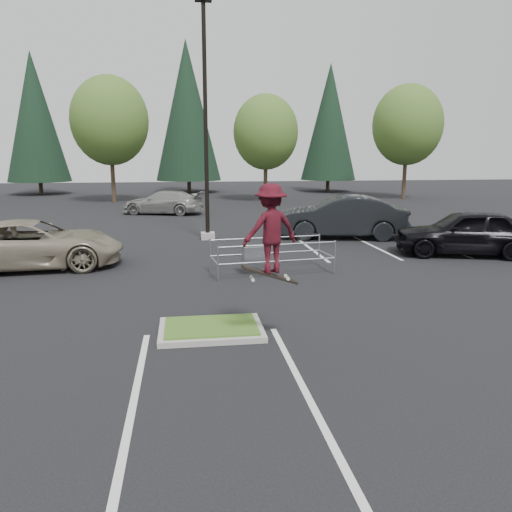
{
  "coord_description": "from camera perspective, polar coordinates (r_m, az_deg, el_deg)",
  "views": [
    {
      "loc": [
        -0.48,
        -10.16,
        3.74
      ],
      "look_at": [
        1.19,
        1.5,
        1.33
      ],
      "focal_mm": 35.0,
      "sensor_mm": 36.0,
      "label": 1
    }
  ],
  "objects": [
    {
      "name": "ground",
      "position": [
        10.84,
        -5.15,
        -8.67
      ],
      "size": [
        120.0,
        120.0,
        0.0
      ],
      "primitive_type": "plane",
      "color": "black",
      "rests_on": "ground"
    },
    {
      "name": "grass_median",
      "position": [
        10.81,
        -5.15,
        -8.28
      ],
      "size": [
        2.2,
        1.6,
        0.16
      ],
      "color": "#A09D95",
      "rests_on": "ground"
    },
    {
      "name": "stall_lines",
      "position": [
        16.64,
        -10.93,
        -1.63
      ],
      "size": [
        22.62,
        17.6,
        0.01
      ],
      "color": "silver",
      "rests_on": "ground"
    },
    {
      "name": "light_pole",
      "position": [
        22.2,
        -5.76,
        13.62
      ],
      "size": [
        0.7,
        0.6,
        10.12
      ],
      "color": "#A09D95",
      "rests_on": "ground"
    },
    {
      "name": "decid_b",
      "position": [
        41.13,
        -16.36,
        14.32
      ],
      "size": [
        5.89,
        5.89,
        9.64
      ],
      "color": "#38281C",
      "rests_on": "ground"
    },
    {
      "name": "decid_c",
      "position": [
        40.54,
        1.09,
        13.7
      ],
      "size": [
        5.12,
        5.12,
        8.38
      ],
      "color": "#38281C",
      "rests_on": "ground"
    },
    {
      "name": "decid_d",
      "position": [
        44.56,
        16.87,
        13.87
      ],
      "size": [
        5.76,
        5.76,
        9.43
      ],
      "color": "#38281C",
      "rests_on": "ground"
    },
    {
      "name": "conif_a",
      "position": [
        52.06,
        -23.95,
        14.3
      ],
      "size": [
        5.72,
        5.72,
        13.0
      ],
      "color": "#38281C",
      "rests_on": "ground"
    },
    {
      "name": "conif_b",
      "position": [
        50.83,
        -7.87,
        16.09
      ],
      "size": [
        6.38,
        6.38,
        14.5
      ],
      "color": "#38281C",
      "rests_on": "ground"
    },
    {
      "name": "conif_c",
      "position": [
        51.82,
        8.39,
        14.88
      ],
      "size": [
        5.5,
        5.5,
        12.5
      ],
      "color": "#38281C",
      "rests_on": "ground"
    },
    {
      "name": "cart_corral",
      "position": [
        15.78,
        0.35,
        0.38
      ],
      "size": [
        3.95,
        1.82,
        1.08
      ],
      "rotation": [
        0.0,
        0.0,
        0.12
      ],
      "color": "#989BA0",
      "rests_on": "ground"
    },
    {
      "name": "skateboarder",
      "position": [
        9.6,
        1.6,
        3.07
      ],
      "size": [
        1.26,
        0.95,
        1.98
      ],
      "rotation": [
        0.0,
        0.0,
        3.44
      ],
      "color": "black",
      "rests_on": "ground"
    },
    {
      "name": "car_l_tan",
      "position": [
        18.13,
        -24.22,
        1.22
      ],
      "size": [
        6.03,
        3.23,
        1.61
      ],
      "primitive_type": "imported",
      "rotation": [
        0.0,
        0.0,
        1.67
      ],
      "color": "gray",
      "rests_on": "ground"
    },
    {
      "name": "car_r_charc",
      "position": [
        22.93,
        9.69,
        4.42
      ],
      "size": [
        6.09,
        3.18,
        1.91
      ],
      "primitive_type": "imported",
      "rotation": [
        0.0,
        0.0,
        4.5
      ],
      "color": "black",
      "rests_on": "ground"
    },
    {
      "name": "car_r_black",
      "position": [
        20.3,
        23.0,
        2.52
      ],
      "size": [
        5.49,
        3.39,
        1.74
      ],
      "primitive_type": "imported",
      "rotation": [
        0.0,
        0.0,
        4.43
      ],
      "color": "black",
      "rests_on": "ground"
    },
    {
      "name": "car_far_silver",
      "position": [
        32.33,
        -10.44,
        6.04
      ],
      "size": [
        5.46,
        3.55,
        1.47
      ],
      "primitive_type": "imported",
      "rotation": [
        0.0,
        0.0,
        4.39
      ],
      "color": "#A4A59F",
      "rests_on": "ground"
    }
  ]
}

